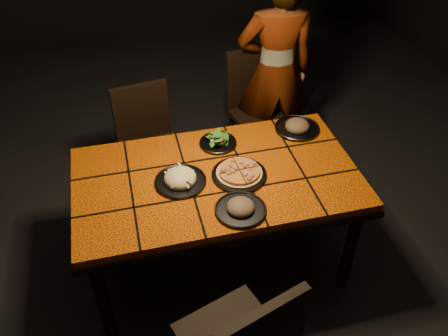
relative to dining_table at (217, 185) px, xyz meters
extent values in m
cube|color=black|center=(0.00, 0.00, -0.69)|extent=(6.00, 7.00, 0.04)
cube|color=#DC5706|center=(0.00, 0.00, 0.05)|extent=(1.60, 0.90, 0.05)
cube|color=black|center=(0.00, 0.00, 0.01)|extent=(1.62, 0.92, 0.04)
cylinder|color=black|center=(-0.72, -0.37, -0.34)|extent=(0.07, 0.07, 0.66)
cylinder|color=black|center=(0.72, -0.37, -0.34)|extent=(0.07, 0.07, 0.66)
cylinder|color=black|center=(-0.72, 0.37, -0.34)|extent=(0.07, 0.07, 0.66)
cylinder|color=black|center=(0.72, 0.37, -0.34)|extent=(0.07, 0.07, 0.66)
cylinder|color=black|center=(-0.01, -0.62, -0.45)|extent=(0.04, 0.04, 0.44)
cube|color=black|center=(-0.30, 0.71, -0.25)|extent=(0.46, 0.46, 0.04)
cube|color=black|center=(-0.33, 0.89, -0.01)|extent=(0.40, 0.10, 0.44)
cylinder|color=black|center=(-0.44, 0.53, -0.47)|extent=(0.03, 0.03, 0.41)
cylinder|color=black|center=(-0.12, 0.58, -0.47)|extent=(0.03, 0.03, 0.41)
cylinder|color=black|center=(-0.49, 0.85, -0.47)|extent=(0.03, 0.03, 0.41)
cylinder|color=black|center=(-0.17, 0.90, -0.47)|extent=(0.03, 0.03, 0.41)
cube|color=black|center=(0.58, 0.91, -0.21)|extent=(0.51, 0.51, 0.04)
cube|color=black|center=(0.54, 1.10, 0.04)|extent=(0.43, 0.13, 0.47)
cylinder|color=black|center=(0.45, 0.71, -0.45)|extent=(0.04, 0.04, 0.44)
cylinder|color=black|center=(0.79, 0.78, -0.45)|extent=(0.04, 0.04, 0.44)
cylinder|color=black|center=(0.37, 1.05, -0.45)|extent=(0.04, 0.04, 0.44)
cylinder|color=black|center=(0.72, 1.12, -0.45)|extent=(0.04, 0.04, 0.44)
imported|color=brown|center=(0.68, 0.98, 0.12)|extent=(0.62, 0.45, 1.59)
cylinder|color=#313136|center=(0.12, -0.04, 0.08)|extent=(0.31, 0.31, 0.01)
torus|color=#313136|center=(0.12, -0.04, 0.09)|extent=(0.31, 0.31, 0.01)
cylinder|color=tan|center=(0.12, -0.04, 0.10)|extent=(0.27, 0.27, 0.01)
cylinder|color=orange|center=(0.12, -0.04, 0.11)|extent=(0.24, 0.24, 0.02)
cylinder|color=#313136|center=(-0.21, -0.01, 0.08)|extent=(0.29, 0.29, 0.01)
torus|color=#313136|center=(-0.21, -0.01, 0.09)|extent=(0.29, 0.29, 0.01)
ellipsoid|color=beige|center=(-0.21, -0.01, 0.11)|extent=(0.17, 0.17, 0.09)
cylinder|color=#313136|center=(0.08, 0.28, 0.08)|extent=(0.23, 0.23, 0.01)
torus|color=#313136|center=(0.08, 0.28, 0.09)|extent=(0.23, 0.23, 0.01)
cylinder|color=#313136|center=(0.05, -0.31, 0.08)|extent=(0.27, 0.27, 0.01)
torus|color=#313136|center=(0.05, -0.31, 0.09)|extent=(0.27, 0.27, 0.01)
ellipsoid|color=brown|center=(0.05, -0.31, 0.11)|extent=(0.16, 0.16, 0.09)
cylinder|color=#313136|center=(0.60, 0.31, 0.08)|extent=(0.28, 0.28, 0.01)
torus|color=#313136|center=(0.60, 0.31, 0.09)|extent=(0.29, 0.29, 0.01)
ellipsoid|color=brown|center=(0.60, 0.31, 0.11)|extent=(0.17, 0.17, 0.09)
camera|label=1|loc=(-0.46, -1.98, 1.82)|focal=38.00mm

